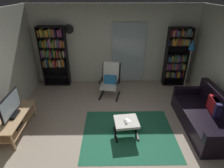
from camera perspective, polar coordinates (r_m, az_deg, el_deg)
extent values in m
plane|color=#B3A08C|center=(4.29, 1.77, -16.57)|extent=(7.02, 7.02, 0.00)
cube|color=silver|center=(6.21, 0.83, 11.83)|extent=(5.60, 0.06, 2.60)
cube|color=silver|center=(6.25, 5.13, 9.43)|extent=(1.10, 0.01, 2.00)
cube|color=#256C4E|center=(4.41, 5.13, -15.08)|extent=(2.09, 1.72, 0.01)
cube|color=tan|center=(4.77, -28.27, -8.67)|extent=(0.52, 1.28, 0.02)
cube|color=tan|center=(4.89, -27.67, -10.87)|extent=(0.48, 1.22, 0.02)
cylinder|color=tan|center=(4.40, -28.37, -15.63)|extent=(0.05, 0.05, 0.42)
cylinder|color=tan|center=(5.23, -23.02, -7.01)|extent=(0.05, 0.05, 0.42)
cylinder|color=tan|center=(5.40, -27.16, -6.81)|extent=(0.05, 0.05, 0.42)
cube|color=black|center=(4.79, -28.34, -11.24)|extent=(0.31, 0.28, 0.07)
cube|color=black|center=(4.75, -28.37, -8.31)|extent=(0.20, 0.32, 0.05)
cube|color=black|center=(4.61, -29.09, -5.65)|extent=(0.04, 0.81, 0.47)
cube|color=silver|center=(4.60, -28.86, -5.66)|extent=(0.01, 0.76, 0.43)
cube|color=black|center=(6.48, -20.96, 7.77)|extent=(0.02, 0.30, 1.97)
cube|color=black|center=(6.24, -13.72, 8.11)|extent=(0.02, 0.30, 1.97)
cube|color=black|center=(6.48, -17.09, 8.38)|extent=(0.85, 0.02, 1.97)
cube|color=black|center=(6.72, -16.26, 0.16)|extent=(0.81, 0.28, 0.02)
cube|color=black|center=(6.59, -16.61, 2.57)|extent=(0.81, 0.28, 0.02)
cube|color=black|center=(6.46, -17.00, 5.21)|extent=(0.81, 0.28, 0.02)
cube|color=black|center=(6.35, -17.41, 7.95)|extent=(0.81, 0.28, 0.02)
cube|color=black|center=(6.25, -17.83, 10.78)|extent=(0.81, 0.28, 0.02)
cube|color=black|center=(6.17, -18.28, 13.69)|extent=(0.81, 0.28, 0.02)
cube|color=black|center=(6.11, -18.72, 16.52)|extent=(0.81, 0.28, 0.02)
cube|color=orange|center=(6.52, -20.35, 5.89)|extent=(0.03, 0.16, 0.19)
cube|color=orange|center=(6.54, -19.93, 5.85)|extent=(0.04, 0.15, 0.16)
cube|color=#5C8D97|center=(6.48, -19.69, 6.21)|extent=(0.04, 0.22, 0.27)
cube|color=#3069B2|center=(6.50, -19.20, 6.24)|extent=(0.02, 0.12, 0.24)
cube|color=black|center=(6.47, -18.94, 5.97)|extent=(0.04, 0.13, 0.19)
cube|color=gold|center=(6.46, -18.58, 6.30)|extent=(0.03, 0.18, 0.26)
cube|color=gold|center=(6.46, -18.26, 5.97)|extent=(0.02, 0.17, 0.18)
cube|color=#BBB3A8|center=(6.45, -17.98, 5.85)|extent=(0.03, 0.21, 0.16)
cube|color=beige|center=(6.42, -17.70, 6.00)|extent=(0.03, 0.12, 0.20)
cube|color=red|center=(6.41, -17.27, 6.28)|extent=(0.04, 0.22, 0.25)
cube|color=gold|center=(6.43, -16.75, 5.95)|extent=(0.03, 0.14, 0.15)
cube|color=brown|center=(6.39, -16.48, 6.35)|extent=(0.04, 0.11, 0.26)
cube|color=beige|center=(6.40, -16.08, 6.23)|extent=(0.03, 0.16, 0.21)
cube|color=beige|center=(6.37, -15.73, 6.33)|extent=(0.04, 0.20, 0.24)
cube|color=brown|center=(6.37, -15.36, 5.99)|extent=(0.03, 0.22, 0.16)
cube|color=orange|center=(6.34, -15.08, 6.42)|extent=(0.04, 0.10, 0.26)
cube|color=orange|center=(6.33, -14.71, 6.28)|extent=(0.02, 0.16, 0.23)
cube|color=#1B2D2D|center=(6.34, -14.31, 6.10)|extent=(0.03, 0.18, 0.18)
cube|color=#9C498E|center=(6.41, -20.89, 8.82)|extent=(0.03, 0.19, 0.24)
cube|color=teal|center=(6.43, -20.50, 8.81)|extent=(0.03, 0.14, 0.22)
cube|color=#A29831|center=(6.42, -20.16, 9.00)|extent=(0.04, 0.14, 0.25)
cube|color=#9D4994|center=(6.42, -19.75, 8.59)|extent=(0.02, 0.14, 0.15)
cube|color=#338250|center=(6.37, -19.48, 8.72)|extent=(0.04, 0.12, 0.20)
cube|color=#438C46|center=(6.36, -19.12, 8.94)|extent=(0.03, 0.15, 0.24)
cube|color=#2E7F42|center=(6.37, -18.75, 9.00)|extent=(0.03, 0.19, 0.23)
cube|color=red|center=(6.33, -18.46, 8.94)|extent=(0.04, 0.24, 0.24)
cube|color=#3766B4|center=(6.32, -18.08, 8.74)|extent=(0.03, 0.17, 0.19)
cube|color=#41903C|center=(6.31, -17.71, 9.09)|extent=(0.03, 0.10, 0.26)
cube|color=olive|center=(6.31, -17.21, 8.92)|extent=(0.04, 0.21, 0.20)
cube|color=#2D824A|center=(6.29, -16.79, 9.02)|extent=(0.03, 0.12, 0.22)
cube|color=#BF3236|center=(6.25, -16.42, 9.05)|extent=(0.04, 0.23, 0.24)
cube|color=teal|center=(6.27, -15.99, 8.84)|extent=(0.03, 0.13, 0.17)
cube|color=brown|center=(6.26, -15.75, 9.12)|extent=(0.02, 0.17, 0.24)
cube|color=gold|center=(6.24, -15.51, 8.84)|extent=(0.02, 0.24, 0.18)
cube|color=#232525|center=(6.26, -15.11, 9.05)|extent=(0.04, 0.22, 0.20)
cube|color=beige|center=(6.23, -14.73, 9.09)|extent=(0.04, 0.18, 0.22)
cube|color=#873692|center=(6.24, -14.35, 9.07)|extent=(0.04, 0.11, 0.20)
cube|color=#37824A|center=(6.36, -21.28, 11.49)|extent=(0.03, 0.15, 0.19)
cube|color=#3D8549|center=(6.35, -20.98, 11.61)|extent=(0.03, 0.13, 0.21)
cube|color=brown|center=(6.34, -20.61, 11.51)|extent=(0.03, 0.20, 0.18)
cube|color=orange|center=(6.30, -20.41, 11.53)|extent=(0.03, 0.20, 0.20)
cube|color=#57899D|center=(6.30, -19.98, 11.37)|extent=(0.03, 0.14, 0.15)
cube|color=#A49B2D|center=(6.28, -19.75, 11.89)|extent=(0.03, 0.21, 0.26)
cube|color=teal|center=(6.26, -19.36, 11.54)|extent=(0.03, 0.10, 0.19)
cube|color=#9A3394|center=(6.25, -18.98, 11.87)|extent=(0.03, 0.14, 0.25)
cube|color=beige|center=(6.23, -18.57, 11.95)|extent=(0.04, 0.17, 0.26)
cube|color=brown|center=(6.24, -18.09, 11.54)|extent=(0.04, 0.20, 0.16)
cube|color=orange|center=(6.21, -17.86, 11.67)|extent=(0.02, 0.22, 0.19)
cube|color=#2D8A3E|center=(6.19, -17.53, 11.92)|extent=(0.04, 0.23, 0.24)
cube|color=red|center=(6.18, -17.21, 12.04)|extent=(0.02, 0.17, 0.27)
cube|color=beige|center=(6.17, -16.84, 11.94)|extent=(0.02, 0.22, 0.24)
cube|color=teal|center=(6.17, -16.40, 12.05)|extent=(0.04, 0.10, 0.25)
cube|color=#883290|center=(6.17, -15.90, 11.97)|extent=(0.04, 0.22, 0.22)
cube|color=orange|center=(6.15, -15.48, 11.94)|extent=(0.03, 0.17, 0.21)
cube|color=#8F4584|center=(6.15, -15.02, 12.07)|extent=(0.04, 0.15, 0.23)
cube|color=orange|center=(6.11, -14.65, 11.86)|extent=(0.04, 0.18, 0.19)
cube|color=orange|center=(6.26, -21.81, 14.36)|extent=(0.04, 0.16, 0.21)
cube|color=#5B9594|center=(6.27, -21.30, 14.43)|extent=(0.04, 0.13, 0.20)
cube|color=gold|center=(6.23, -21.00, 14.67)|extent=(0.03, 0.22, 0.26)
cube|color=#969C33|center=(6.23, -20.55, 14.50)|extent=(0.04, 0.21, 0.20)
cube|color=brown|center=(6.21, -20.10, 14.46)|extent=(0.04, 0.18, 0.19)
cube|color=gold|center=(6.21, -19.58, 14.62)|extent=(0.04, 0.23, 0.21)
cube|color=orange|center=(6.18, -19.24, 14.64)|extent=(0.03, 0.17, 0.21)
cube|color=teal|center=(6.18, -18.88, 14.85)|extent=(0.04, 0.12, 0.24)
cube|color=olive|center=(6.16, -18.45, 14.89)|extent=(0.04, 0.21, 0.25)
cube|color=#2A2521|center=(6.13, -18.13, 14.55)|extent=(0.02, 0.13, 0.18)
cube|color=orange|center=(6.14, -17.76, 14.87)|extent=(0.04, 0.23, 0.23)
cube|color=#91468E|center=(6.10, -17.50, 14.89)|extent=(0.03, 0.22, 0.24)
cube|color=#2A2134|center=(6.10, -17.06, 14.91)|extent=(0.04, 0.23, 0.23)
cube|color=#212D2F|center=(6.11, -16.60, 14.75)|extent=(0.03, 0.10, 0.18)
cube|color=#9B328D|center=(6.09, -16.25, 14.87)|extent=(0.04, 0.20, 0.21)
cube|color=brown|center=(6.07, -15.85, 14.96)|extent=(0.03, 0.19, 0.22)
cube|color=#9D3995|center=(6.05, -15.41, 15.19)|extent=(0.04, 0.17, 0.27)
cube|color=black|center=(6.32, 16.32, 7.82)|extent=(0.02, 0.30, 1.93)
cube|color=black|center=(6.57, 22.38, 7.57)|extent=(0.02, 0.30, 1.93)
cube|color=black|center=(6.56, 19.02, 8.14)|extent=(0.73, 0.02, 1.93)
cube|color=black|center=(6.79, 18.17, 0.18)|extent=(0.70, 0.28, 0.02)
cube|color=black|center=(6.69, 18.50, 2.16)|extent=(0.70, 0.28, 0.02)
cube|color=black|center=(6.58, 18.85, 4.33)|extent=(0.70, 0.28, 0.02)
cube|color=black|center=(6.48, 19.22, 6.56)|extent=(0.70, 0.28, 0.02)
cube|color=black|center=(6.39, 19.60, 8.86)|extent=(0.70, 0.28, 0.02)
cube|color=black|center=(6.32, 20.00, 11.22)|extent=(0.70, 0.28, 0.02)
cube|color=black|center=(6.25, 20.41, 13.63)|extent=(0.70, 0.28, 0.02)
cube|color=black|center=(6.20, 20.81, 15.95)|extent=(0.70, 0.28, 0.02)
cube|color=black|center=(6.55, 15.98, 2.98)|extent=(0.03, 0.18, 0.18)
cube|color=slate|center=(6.57, 16.34, 2.99)|extent=(0.03, 0.15, 0.18)
cube|color=orange|center=(6.55, 16.69, 2.94)|extent=(0.02, 0.17, 0.19)
cube|color=olive|center=(6.58, 16.94, 3.05)|extent=(0.04, 0.16, 0.20)
cube|color=teal|center=(6.60, 17.23, 2.97)|extent=(0.03, 0.13, 0.18)
cube|color=#1A2130|center=(6.59, 17.59, 2.85)|extent=(0.03, 0.14, 0.17)
cube|color=#9C983E|center=(6.62, 17.87, 2.95)|extent=(0.03, 0.19, 0.18)
cube|color=#99953A|center=(6.62, 18.22, 2.94)|extent=(0.03, 0.17, 0.19)
cube|color=teal|center=(6.66, 18.38, 2.95)|extent=(0.02, 0.21, 0.17)
cube|color=#3C57B1|center=(6.64, 18.72, 2.76)|extent=(0.03, 0.20, 0.15)
cube|color=#232E2C|center=(6.66, 19.08, 3.06)|extent=(0.03, 0.14, 0.22)
cube|color=red|center=(6.67, 19.34, 3.06)|extent=(0.02, 0.11, 0.22)
cube|color=gold|center=(6.67, 19.72, 2.97)|extent=(0.04, 0.23, 0.21)
cube|color=#2A60B5|center=(6.68, 20.04, 3.06)|extent=(0.03, 0.17, 0.23)
cube|color=brown|center=(6.72, 20.24, 2.81)|extent=(0.03, 0.15, 0.16)
cube|color=#301734|center=(6.73, 20.62, 2.84)|extent=(0.04, 0.14, 0.17)
cube|color=red|center=(6.73, 21.09, 3.11)|extent=(0.04, 0.11, 0.24)
cube|color=#994585|center=(6.44, 16.29, 5.39)|extent=(0.03, 0.21, 0.22)
cube|color=#A1923B|center=(6.46, 16.67, 5.19)|extent=(0.03, 0.15, 0.18)
cube|color=#973E91|center=(6.47, 16.96, 5.38)|extent=(0.02, 0.19, 0.23)
cube|color=#953786|center=(6.48, 17.35, 5.35)|extent=(0.04, 0.22, 0.22)
cube|color=#1F2924|center=(6.49, 17.79, 5.16)|extent=(0.04, 0.11, 0.19)
cube|color=orange|center=(6.52, 18.16, 5.22)|extent=(0.03, 0.16, 0.19)
cube|color=#3260A3|center=(6.52, 18.63, 5.35)|extent=(0.04, 0.20, 0.24)
cube|color=olive|center=(6.55, 18.93, 5.28)|extent=(0.02, 0.22, 0.21)
cube|color=#8C3F95|center=(6.54, 19.28, 5.07)|extent=(0.03, 0.15, 0.19)
cube|color=red|center=(6.54, 19.64, 5.19)|extent=(0.04, 0.12, 0.22)
cube|color=#3856B0|center=(6.59, 19.94, 5.33)|extent=(0.03, 0.23, 0.23)
cube|color=black|center=(6.59, 20.27, 4.98)|extent=(0.02, 0.21, 0.16)
cube|color=#A09037|center=(6.61, 20.58, 5.36)|extent=(0.03, 0.18, 0.25)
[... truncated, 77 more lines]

